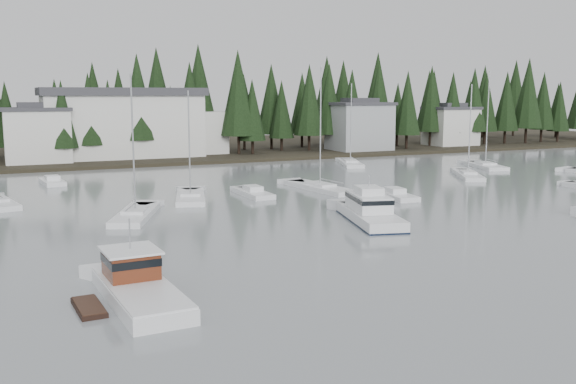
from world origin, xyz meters
The scene contains 18 objects.
ground centered at (0.00, 0.00, 0.00)m, with size 260.00×260.00×0.00m, color gray.
far_shore_land centered at (0.00, 97.00, 0.00)m, with size 240.00×54.00×1.00m, color black.
conifer_treeline centered at (0.00, 86.00, 0.00)m, with size 200.00×22.00×20.00m, color black, non-canonical shape.
house_west centered at (-18.00, 79.00, 4.65)m, with size 9.54×7.42×8.75m.
house_east_a centered at (36.00, 78.00, 4.90)m, with size 10.60×8.48×9.25m.
house_east_b centered at (58.00, 80.00, 4.40)m, with size 9.54×7.42×8.25m.
harbor_inn centered at (-2.96, 82.34, 5.78)m, with size 29.50×11.50×10.90m.
lobster_boat_brown centered at (-17.59, 10.23, 0.52)m, with size 4.99×9.31×4.53m.
cabin_cruiser_center centered at (4.04, 22.80, 0.66)m, with size 5.73×10.73×4.41m.
sailboat_0 centered at (8.51, 40.25, 0.07)m, with size 3.79×11.20×13.94m.
sailboat_1 centered at (24.25, 60.79, 0.07)m, with size 5.88×9.96×12.49m.
sailboat_2 centered at (-6.23, 39.91, 0.05)m, with size 5.23×9.80×11.31m.
sailboat_3 centered at (40.12, 49.73, 0.07)m, with size 5.69×9.75×14.18m.
sailboat_6 centered at (-13.13, 32.67, 0.06)m, with size 6.22×10.18×12.64m.
sailboat_7 centered at (30.78, 42.36, 0.06)m, with size 6.98×9.80×12.18m.
runabout_1 centered at (12.96, 32.31, 0.13)m, with size 3.04×6.97×1.42m.
runabout_3 centered at (-17.85, 57.15, 0.13)m, with size 2.73×5.53×1.42m.
runabout_4 centered at (0.33, 39.55, 0.13)m, with size 2.23×6.94×1.42m.
Camera 1 is at (-23.65, -21.58, 10.36)m, focal length 40.00 mm.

